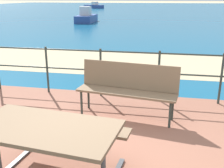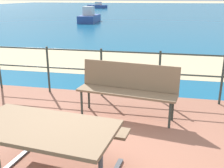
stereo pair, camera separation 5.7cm
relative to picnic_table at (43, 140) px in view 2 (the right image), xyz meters
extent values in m
plane|color=tan|center=(0.48, 0.55, -0.64)|extent=(240.00, 240.00, 0.00)
cube|color=#935B47|center=(0.48, 0.55, -0.61)|extent=(6.40, 5.20, 0.06)
cube|color=#145B84|center=(0.48, 40.55, -0.63)|extent=(90.00, 90.00, 0.01)
cube|color=tan|center=(0.48, 6.28, -0.63)|extent=(54.02, 3.70, 0.01)
cube|color=#7A6047|center=(0.00, 0.00, 0.14)|extent=(1.59, 0.96, 0.04)
cube|color=#7A6047|center=(0.07, 0.60, -0.11)|extent=(1.53, 0.43, 0.04)
cube|color=#7A6047|center=(0.56, 1.98, -0.12)|extent=(1.75, 0.65, 0.04)
cube|color=#7A6047|center=(0.59, 2.16, 0.12)|extent=(1.70, 0.33, 0.45)
cylinder|color=#2D3833|center=(-0.22, 1.95, -0.35)|extent=(0.04, 0.04, 0.45)
cylinder|color=#2D3833|center=(-0.18, 2.24, -0.35)|extent=(0.04, 0.04, 0.45)
cylinder|color=#2D3833|center=(1.30, 1.71, -0.35)|extent=(0.04, 0.04, 0.45)
cylinder|color=#2D3833|center=(1.35, 2.01, -0.35)|extent=(0.04, 0.04, 0.45)
cylinder|color=#2D3833|center=(-1.29, 2.94, -0.08)|extent=(0.04, 0.04, 1.00)
cylinder|color=#2D3833|center=(-0.11, 2.94, -0.08)|extent=(0.04, 0.04, 1.00)
cylinder|color=#2D3833|center=(1.07, 2.94, -0.08)|extent=(0.04, 0.04, 1.00)
cylinder|color=#2D3833|center=(2.25, 2.94, -0.08)|extent=(0.04, 0.04, 1.00)
cylinder|color=#2D3833|center=(0.48, 2.94, 0.38)|extent=(5.90, 0.03, 0.03)
cylinder|color=#2D3833|center=(0.48, 2.94, -0.03)|extent=(5.90, 0.03, 0.03)
cube|color=#2D478C|center=(-11.46, 45.53, -0.35)|extent=(3.79, 2.73, 0.56)
cube|color=silver|center=(-11.22, 45.41, 0.21)|extent=(1.15, 1.14, 0.54)
cone|color=#2D478C|center=(-13.29, 46.43, -0.35)|extent=(0.67, 0.67, 0.51)
cube|color=#2D478C|center=(-5.28, 19.67, -0.34)|extent=(1.48, 3.26, 0.57)
cube|color=silver|center=(-5.26, 19.43, 0.29)|extent=(0.84, 1.06, 0.70)
cone|color=#2D478C|center=(-5.40, 21.51, -0.34)|extent=(0.54, 0.53, 0.51)
camera|label=1|loc=(1.16, -2.33, 1.43)|focal=43.65mm
camera|label=2|loc=(1.22, -2.32, 1.43)|focal=43.65mm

